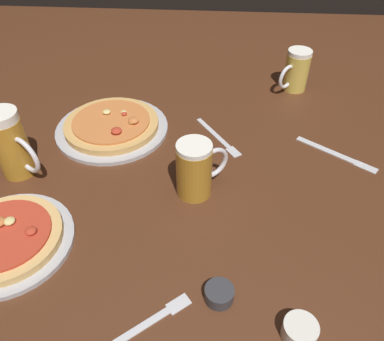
{
  "coord_description": "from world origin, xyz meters",
  "views": [
    {
      "loc": [
        0.05,
        -0.73,
        0.67
      ],
      "look_at": [
        0.0,
        0.0,
        0.02
      ],
      "focal_mm": 36.17,
      "sensor_mm": 36.0,
      "label": 1
    }
  ],
  "objects_px": {
    "pizza_plate_far": "(112,126)",
    "fork_left": "(218,137)",
    "beer_mug_dark": "(296,71)",
    "beer_mug_amber": "(12,145)",
    "knife_right": "(336,154)",
    "ramekin_sauce": "(219,294)",
    "fork_spare": "(143,326)",
    "beer_mug_pale": "(196,169)",
    "pizza_plate_near": "(6,239)",
    "ramekin_butter": "(300,331)"
  },
  "relations": [
    {
      "from": "pizza_plate_far",
      "to": "ramekin_butter",
      "type": "height_order",
      "value": "pizza_plate_far"
    },
    {
      "from": "pizza_plate_far",
      "to": "beer_mug_pale",
      "type": "distance_m",
      "value": 0.36
    },
    {
      "from": "ramekin_sauce",
      "to": "fork_spare",
      "type": "height_order",
      "value": "ramekin_sauce"
    },
    {
      "from": "ramekin_butter",
      "to": "fork_spare",
      "type": "relative_size",
      "value": 0.35
    },
    {
      "from": "ramekin_butter",
      "to": "fork_spare",
      "type": "distance_m",
      "value": 0.27
    },
    {
      "from": "pizza_plate_near",
      "to": "ramekin_butter",
      "type": "height_order",
      "value": "pizza_plate_near"
    },
    {
      "from": "pizza_plate_far",
      "to": "fork_left",
      "type": "bearing_deg",
      "value": -2.89
    },
    {
      "from": "ramekin_sauce",
      "to": "ramekin_butter",
      "type": "bearing_deg",
      "value": -24.25
    },
    {
      "from": "beer_mug_dark",
      "to": "knife_right",
      "type": "bearing_deg",
      "value": -78.11
    },
    {
      "from": "beer_mug_dark",
      "to": "ramekin_sauce",
      "type": "bearing_deg",
      "value": -106.39
    },
    {
      "from": "beer_mug_dark",
      "to": "beer_mug_amber",
      "type": "relative_size",
      "value": 0.76
    },
    {
      "from": "beer_mug_dark",
      "to": "knife_right",
      "type": "xyz_separation_m",
      "value": [
        0.07,
        -0.35,
        -0.06
      ]
    },
    {
      "from": "fork_left",
      "to": "beer_mug_pale",
      "type": "bearing_deg",
      "value": -103.31
    },
    {
      "from": "beer_mug_pale",
      "to": "ramekin_sauce",
      "type": "distance_m",
      "value": 0.3
    },
    {
      "from": "pizza_plate_near",
      "to": "beer_mug_pale",
      "type": "relative_size",
      "value": 1.95
    },
    {
      "from": "beer_mug_amber",
      "to": "knife_right",
      "type": "height_order",
      "value": "beer_mug_amber"
    },
    {
      "from": "pizza_plate_near",
      "to": "knife_right",
      "type": "height_order",
      "value": "pizza_plate_near"
    },
    {
      "from": "pizza_plate_far",
      "to": "ramekin_butter",
      "type": "bearing_deg",
      "value": -51.66
    },
    {
      "from": "beer_mug_pale",
      "to": "fork_left",
      "type": "bearing_deg",
      "value": 76.69
    },
    {
      "from": "pizza_plate_far",
      "to": "beer_mug_dark",
      "type": "height_order",
      "value": "beer_mug_dark"
    },
    {
      "from": "pizza_plate_near",
      "to": "fork_spare",
      "type": "bearing_deg",
      "value": -26.9
    },
    {
      "from": "ramekin_butter",
      "to": "beer_mug_pale",
      "type": "bearing_deg",
      "value": 120.17
    },
    {
      "from": "beer_mug_dark",
      "to": "ramekin_sauce",
      "type": "xyz_separation_m",
      "value": [
        -0.24,
        -0.81,
        -0.05
      ]
    },
    {
      "from": "fork_left",
      "to": "beer_mug_dark",
      "type": "bearing_deg",
      "value": 50.39
    },
    {
      "from": "knife_right",
      "to": "pizza_plate_far",
      "type": "bearing_deg",
      "value": 173.81
    },
    {
      "from": "pizza_plate_near",
      "to": "fork_spare",
      "type": "distance_m",
      "value": 0.36
    },
    {
      "from": "pizza_plate_far",
      "to": "beer_mug_amber",
      "type": "xyz_separation_m",
      "value": [
        -0.19,
        -0.2,
        0.07
      ]
    },
    {
      "from": "pizza_plate_far",
      "to": "ramekin_sauce",
      "type": "relative_size",
      "value": 5.82
    },
    {
      "from": "beer_mug_pale",
      "to": "fork_spare",
      "type": "relative_size",
      "value": 0.83
    },
    {
      "from": "beer_mug_dark",
      "to": "pizza_plate_near",
      "type": "bearing_deg",
      "value": -134.22
    },
    {
      "from": "beer_mug_pale",
      "to": "ramekin_butter",
      "type": "bearing_deg",
      "value": -59.83
    },
    {
      "from": "beer_mug_amber",
      "to": "fork_spare",
      "type": "height_order",
      "value": "beer_mug_amber"
    },
    {
      "from": "beer_mug_amber",
      "to": "ramekin_butter",
      "type": "xyz_separation_m",
      "value": [
        0.66,
        -0.39,
        -0.07
      ]
    },
    {
      "from": "beer_mug_dark",
      "to": "beer_mug_amber",
      "type": "height_order",
      "value": "beer_mug_amber"
    },
    {
      "from": "knife_right",
      "to": "fork_spare",
      "type": "bearing_deg",
      "value": -130.65
    },
    {
      "from": "knife_right",
      "to": "ramekin_sauce",
      "type": "bearing_deg",
      "value": -124.49
    },
    {
      "from": "fork_left",
      "to": "ramekin_butter",
      "type": "bearing_deg",
      "value": -75.14
    },
    {
      "from": "beer_mug_pale",
      "to": "ramekin_sauce",
      "type": "height_order",
      "value": "beer_mug_pale"
    },
    {
      "from": "ramekin_sauce",
      "to": "knife_right",
      "type": "distance_m",
      "value": 0.55
    },
    {
      "from": "knife_right",
      "to": "pizza_plate_near",
      "type": "bearing_deg",
      "value": -154.98
    },
    {
      "from": "beer_mug_pale",
      "to": "knife_right",
      "type": "distance_m",
      "value": 0.42
    },
    {
      "from": "pizza_plate_near",
      "to": "ramekin_butter",
      "type": "xyz_separation_m",
      "value": [
        0.59,
        -0.16,
        0.0
      ]
    },
    {
      "from": "pizza_plate_near",
      "to": "ramekin_butter",
      "type": "distance_m",
      "value": 0.62
    },
    {
      "from": "beer_mug_dark",
      "to": "beer_mug_pale",
      "type": "xyz_separation_m",
      "value": [
        -0.3,
        -0.52,
        0.0
      ]
    },
    {
      "from": "pizza_plate_far",
      "to": "fork_left",
      "type": "relative_size",
      "value": 1.8
    },
    {
      "from": "knife_right",
      "to": "ramekin_butter",
      "type": "bearing_deg",
      "value": -108.34
    },
    {
      "from": "pizza_plate_near",
      "to": "ramekin_sauce",
      "type": "xyz_separation_m",
      "value": [
        0.45,
        -0.1,
        -0.0
      ]
    },
    {
      "from": "beer_mug_pale",
      "to": "pizza_plate_far",
      "type": "bearing_deg",
      "value": 137.77
    },
    {
      "from": "ramekin_butter",
      "to": "knife_right",
      "type": "distance_m",
      "value": 0.54
    },
    {
      "from": "knife_right",
      "to": "beer_mug_amber",
      "type": "bearing_deg",
      "value": -171.2
    }
  ]
}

